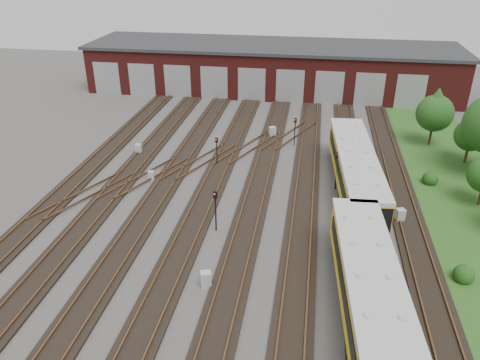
# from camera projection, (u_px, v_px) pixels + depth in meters

# --- Properties ---
(ground) EXTENTS (120.00, 120.00, 0.00)m
(ground) POSITION_uv_depth(u_px,v_px,m) (210.00, 253.00, 31.96)
(ground) COLOR #403E3B
(ground) RESTS_ON ground
(track_network) EXTENTS (30.40, 70.00, 0.33)m
(track_network) POSITION_uv_depth(u_px,v_px,m) (210.00, 246.00, 32.45)
(track_network) COLOR black
(track_network) RESTS_ON ground
(maintenance_shed) EXTENTS (51.00, 12.50, 6.35)m
(maintenance_shed) POSITION_uv_depth(u_px,v_px,m) (272.00, 67.00, 65.59)
(maintenance_shed) COLOR #581816
(maintenance_shed) RESTS_ON ground
(grass_verge) EXTENTS (8.00, 55.00, 0.05)m
(grass_verge) POSITION_uv_depth(u_px,v_px,m) (465.00, 203.00, 37.98)
(grass_verge) COLOR #264918
(grass_verge) RESTS_ON ground
(metro_train) EXTENTS (4.09, 48.57, 3.39)m
(metro_train) POSITION_uv_depth(u_px,v_px,m) (371.00, 302.00, 24.59)
(metro_train) COLOR black
(metro_train) RESTS_ON ground
(signal_mast_0) EXTENTS (0.27, 0.26, 2.78)m
(signal_mast_0) POSITION_uv_depth(u_px,v_px,m) (217.00, 148.00, 43.65)
(signal_mast_0) COLOR black
(signal_mast_0) RESTS_ON ground
(signal_mast_1) EXTENTS (0.31, 0.30, 3.26)m
(signal_mast_1) POSITION_uv_depth(u_px,v_px,m) (216.00, 206.00, 33.50)
(signal_mast_1) COLOR black
(signal_mast_1) RESTS_ON ground
(signal_mast_2) EXTENTS (0.27, 0.26, 3.00)m
(signal_mast_2) POSITION_uv_depth(u_px,v_px,m) (295.00, 128.00, 47.80)
(signal_mast_2) COLOR black
(signal_mast_2) RESTS_ON ground
(signal_mast_3) EXTENTS (0.31, 0.30, 3.45)m
(signal_mast_3) POSITION_uv_depth(u_px,v_px,m) (337.00, 166.00, 39.15)
(signal_mast_3) COLOR black
(signal_mast_3) RESTS_ON ground
(relay_cabinet_0) EXTENTS (0.60, 0.54, 0.86)m
(relay_cabinet_0) POSITION_uv_depth(u_px,v_px,m) (151.00, 176.00, 41.48)
(relay_cabinet_0) COLOR #AEB1B3
(relay_cabinet_0) RESTS_ON ground
(relay_cabinet_1) EXTENTS (0.61, 0.51, 0.99)m
(relay_cabinet_1) POSITION_uv_depth(u_px,v_px,m) (139.00, 149.00, 46.67)
(relay_cabinet_1) COLOR #AEB1B3
(relay_cabinet_1) RESTS_ON ground
(relay_cabinet_2) EXTENTS (0.77, 0.71, 1.06)m
(relay_cabinet_2) POSITION_uv_depth(u_px,v_px,m) (206.00, 279.00, 28.64)
(relay_cabinet_2) COLOR #AEB1B3
(relay_cabinet_2) RESTS_ON ground
(relay_cabinet_3) EXTENTS (0.86, 0.80, 1.14)m
(relay_cabinet_3) POSITION_uv_depth(u_px,v_px,m) (272.00, 132.00, 50.57)
(relay_cabinet_3) COLOR #AEB1B3
(relay_cabinet_3) RESTS_ON ground
(relay_cabinet_4) EXTENTS (0.81, 0.75, 1.09)m
(relay_cabinet_4) POSITION_uv_depth(u_px,v_px,m) (400.00, 215.00, 35.27)
(relay_cabinet_4) COLOR #AEB1B3
(relay_cabinet_4) RESTS_ON ground
(tree_0) EXTENTS (3.71, 3.71, 6.14)m
(tree_0) POSITION_uv_depth(u_px,v_px,m) (436.00, 109.00, 46.99)
(tree_0) COLOR #362A18
(tree_0) RESTS_ON ground
(tree_1) EXTENTS (3.05, 3.05, 5.06)m
(tree_1) POSITION_uv_depth(u_px,v_px,m) (472.00, 131.00, 43.40)
(tree_1) COLOR #362A18
(tree_1) RESTS_ON ground
(bush_0) EXTENTS (1.30, 1.30, 1.30)m
(bush_0) POSITION_uv_depth(u_px,v_px,m) (464.00, 272.00, 29.07)
(bush_0) COLOR #1C4112
(bush_0) RESTS_ON ground
(bush_1) EXTENTS (1.36, 1.36, 1.36)m
(bush_1) POSITION_uv_depth(u_px,v_px,m) (431.00, 177.00, 40.76)
(bush_1) COLOR #1C4112
(bush_1) RESTS_ON ground
(bush_2) EXTENTS (1.47, 1.47, 1.47)m
(bush_2) POSITION_uv_depth(u_px,v_px,m) (437.00, 105.00, 58.25)
(bush_2) COLOR #1C4112
(bush_2) RESTS_ON ground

